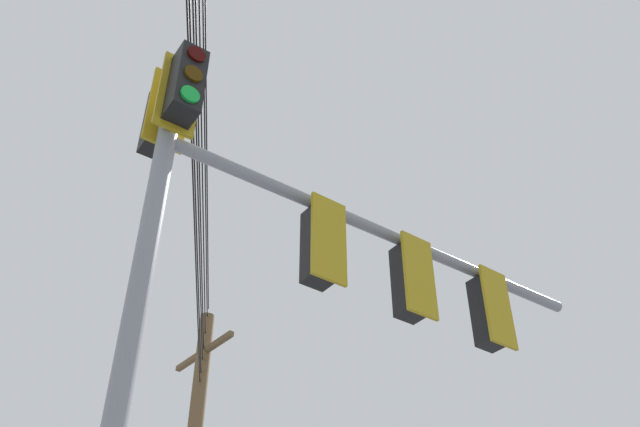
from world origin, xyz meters
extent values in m
cylinder|color=gray|center=(0.67, -0.27, 3.31)|extent=(0.20, 0.20, 6.61)
cylinder|color=gray|center=(-0.03, -3.07, 6.20)|extent=(1.54, 5.65, 0.14)
cube|color=black|center=(0.96, -0.34, 6.75)|extent=(0.36, 0.36, 0.90)
cube|color=#B29319|center=(0.80, -0.30, 6.75)|extent=(0.15, 0.44, 1.04)
cylinder|color=#360503|center=(1.12, -0.38, 7.05)|extent=(0.08, 0.20, 0.20)
cylinder|color=#3C2703|center=(1.12, -0.38, 6.75)|extent=(0.08, 0.20, 0.20)
cylinder|color=green|center=(1.12, -0.38, 6.45)|extent=(0.08, 0.20, 0.20)
cube|color=black|center=(0.38, -0.19, 6.75)|extent=(0.36, 0.36, 0.90)
cube|color=#B29319|center=(0.54, -0.24, 6.75)|extent=(0.15, 0.44, 1.04)
cylinder|color=#360503|center=(0.22, -0.15, 7.05)|extent=(0.08, 0.20, 0.20)
cylinder|color=#3C2703|center=(0.22, -0.15, 6.75)|extent=(0.08, 0.20, 0.20)
cylinder|color=green|center=(0.22, -0.15, 6.45)|extent=(0.08, 0.20, 0.20)
cube|color=black|center=(0.22, -2.06, 5.65)|extent=(0.36, 0.36, 0.90)
cube|color=#B29319|center=(0.06, -2.02, 5.65)|extent=(0.13, 0.44, 1.04)
cylinder|color=#360503|center=(0.38, -2.09, 5.95)|extent=(0.07, 0.20, 0.20)
cylinder|color=#3C2703|center=(0.38, -2.09, 5.65)|extent=(0.07, 0.20, 0.20)
cylinder|color=green|center=(0.38, -2.09, 5.35)|extent=(0.07, 0.20, 0.20)
cube|color=black|center=(-0.08, -3.27, 5.65)|extent=(0.36, 0.36, 0.90)
cube|color=#B29319|center=(-0.24, -3.23, 5.65)|extent=(0.14, 0.44, 1.04)
cylinder|color=#360503|center=(0.08, -3.30, 5.95)|extent=(0.07, 0.20, 0.20)
cylinder|color=#3C2703|center=(0.08, -3.30, 5.65)|extent=(0.07, 0.20, 0.20)
cylinder|color=green|center=(0.08, -3.30, 5.35)|extent=(0.07, 0.20, 0.20)
cube|color=black|center=(-0.38, -4.48, 5.65)|extent=(0.36, 0.36, 0.90)
cube|color=#B29319|center=(-0.55, -4.44, 5.65)|extent=(0.13, 0.44, 1.04)
cylinder|color=#360503|center=(-0.22, -4.51, 5.95)|extent=(0.07, 0.20, 0.20)
cylinder|color=#3C2703|center=(-0.22, -4.51, 5.65)|extent=(0.07, 0.20, 0.20)
cylinder|color=green|center=(-0.22, -4.51, 5.35)|extent=(0.07, 0.20, 0.20)
cube|color=brown|center=(8.09, -6.87, 8.85)|extent=(2.33, 0.49, 0.12)
camera|label=1|loc=(-3.88, 2.56, 1.29)|focal=39.85mm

